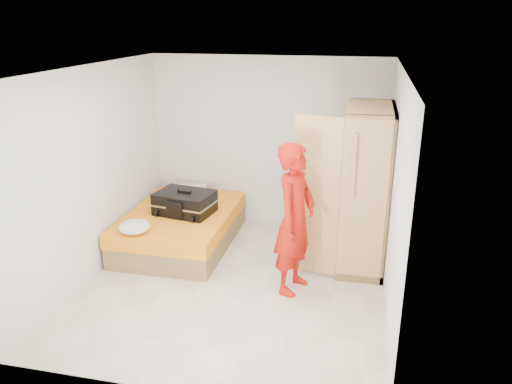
% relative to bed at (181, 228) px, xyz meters
% --- Properties ---
extents(room, '(4.00, 4.02, 2.60)m').
position_rel_bed_xyz_m(room, '(1.05, -0.90, 1.05)').
color(room, beige).
rests_on(room, ground).
extents(bed, '(1.42, 2.02, 0.50)m').
position_rel_bed_xyz_m(bed, '(0.00, 0.00, 0.00)').
color(bed, olive).
rests_on(bed, ground).
extents(wardrobe, '(1.16, 1.20, 2.10)m').
position_rel_bed_xyz_m(wardrobe, '(2.50, -0.04, 0.75)').
color(wardrobe, tan).
rests_on(wardrobe, ground).
extents(person, '(0.60, 0.76, 1.82)m').
position_rel_bed_xyz_m(person, '(1.77, -0.90, 0.66)').
color(person, red).
rests_on(person, ground).
extents(suitcase, '(0.87, 0.70, 0.34)m').
position_rel_bed_xyz_m(suitcase, '(0.08, -0.02, 0.40)').
color(suitcase, black).
rests_on(suitcase, bed).
extents(round_cushion, '(0.40, 0.40, 0.15)m').
position_rel_bed_xyz_m(round_cushion, '(-0.31, -0.81, 0.32)').
color(round_cushion, white).
rests_on(round_cushion, bed).
extents(pillow, '(0.54, 0.35, 0.09)m').
position_rel_bed_xyz_m(pillow, '(-0.14, 0.85, 0.29)').
color(pillow, white).
rests_on(pillow, bed).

